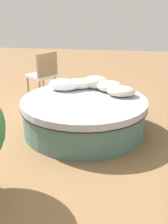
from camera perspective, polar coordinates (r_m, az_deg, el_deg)
ground_plane at (r=4.63m, az=-0.00°, el=-3.81°), size 16.00×16.00×0.00m
round_bed at (r=4.52m, az=-0.00°, el=-0.57°), size 2.00×2.00×0.55m
throw_pillow_0 at (r=4.58m, az=7.53°, el=4.23°), size 0.47×0.36×0.16m
throw_pillow_1 at (r=4.80m, az=5.20°, el=5.25°), size 0.44×0.36×0.18m
throw_pillow_2 at (r=4.95m, az=2.32°, el=6.09°), size 0.46×0.35×0.22m
throw_pillow_3 at (r=4.91m, az=-1.07°, el=5.77°), size 0.43×0.28×0.19m
throw_pillow_4 at (r=4.83m, az=-4.15°, el=5.54°), size 0.52×0.30×0.20m
patio_chair at (r=6.20m, az=-8.15°, el=8.14°), size 0.71×0.71×0.98m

